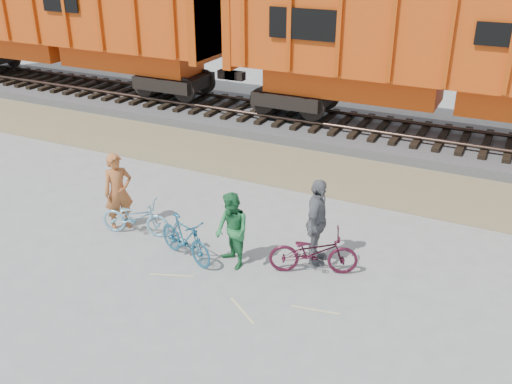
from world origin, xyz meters
TOP-DOWN VIEW (x-y plane):
  - ground at (0.00, 0.00)m, footprint 120.00×120.00m
  - gravel_strip at (0.00, 5.50)m, footprint 120.00×3.00m
  - ballast_bed at (0.00, 9.00)m, footprint 120.00×4.00m
  - track at (0.00, 9.00)m, footprint 120.00×2.60m
  - hopper_car_left at (-12.38, 9.00)m, footprint 14.00×3.13m
  - hopper_car_center at (2.62, 9.00)m, footprint 14.00×3.13m
  - bicycle_blue at (-2.67, 0.30)m, footprint 1.70×0.90m
  - bicycle_teal at (-1.08, -0.11)m, footprint 1.66×0.97m
  - bicycle_maroon at (1.50, 0.57)m, footprint 1.88×1.25m
  - person_solo at (-3.17, 0.40)m, footprint 0.74×0.79m
  - person_man at (-0.08, 0.09)m, footprint 0.99×0.95m
  - person_woman at (1.40, 0.97)m, footprint 0.57×1.13m

SIDE VIEW (x-z plane):
  - ground at x=0.00m, z-range 0.00..0.00m
  - gravel_strip at x=0.00m, z-range 0.00..0.02m
  - ballast_bed at x=0.00m, z-range 0.00..0.30m
  - bicycle_blue at x=-2.67m, z-range 0.00..0.85m
  - bicycle_maroon at x=1.50m, z-range 0.00..0.93m
  - track at x=0.00m, z-range 0.35..0.59m
  - bicycle_teal at x=-1.08m, z-range 0.00..0.96m
  - person_man at x=-0.08m, z-range 0.00..1.61m
  - person_solo at x=-3.17m, z-range 0.00..1.82m
  - person_woman at x=1.40m, z-range 0.00..1.86m
  - hopper_car_left at x=-12.38m, z-range 0.68..5.33m
  - hopper_car_center at x=2.62m, z-range 0.68..5.33m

